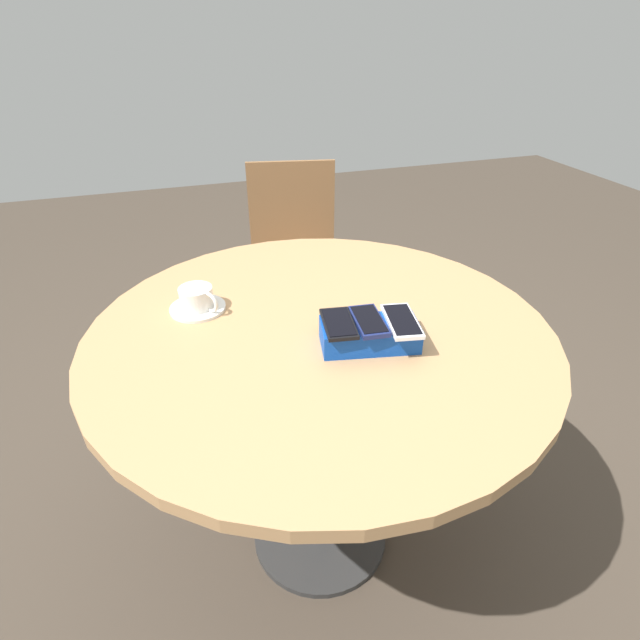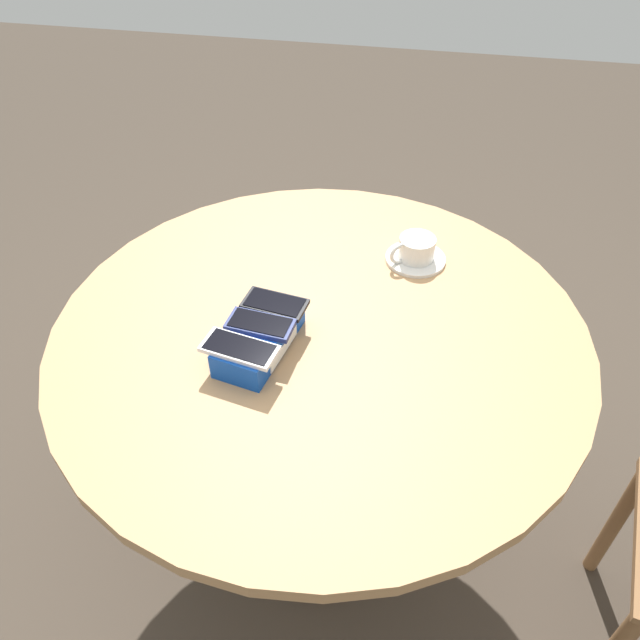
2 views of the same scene
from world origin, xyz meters
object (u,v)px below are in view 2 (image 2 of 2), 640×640
(phone_box, at_px, (260,338))
(phone_white, at_px, (239,348))
(phone_navy, at_px, (260,324))
(saucer, at_px, (415,259))
(coffee_cup, at_px, (416,248))
(phone_black, at_px, (275,304))
(round_table, at_px, (320,363))

(phone_box, bearing_deg, phone_white, 164.69)
(phone_navy, distance_m, saucer, 0.45)
(phone_box, bearing_deg, saucer, -38.76)
(phone_box, relative_size, coffee_cup, 2.28)
(phone_box, height_order, phone_black, phone_black)
(round_table, relative_size, phone_box, 4.77)
(round_table, xyz_separation_m, phone_box, (-0.08, 0.10, 0.14))
(round_table, xyz_separation_m, coffee_cup, (0.26, -0.17, 0.14))
(coffee_cup, bearing_deg, phone_black, 136.73)
(phone_box, distance_m, phone_black, 0.08)
(round_table, height_order, phone_black, phone_black)
(phone_box, xyz_separation_m, phone_white, (-0.07, 0.02, 0.03))
(round_table, distance_m, coffee_cup, 0.35)
(phone_white, xyz_separation_m, phone_navy, (0.07, -0.02, 0.00))
(coffee_cup, bearing_deg, phone_navy, 141.40)
(phone_black, bearing_deg, phone_navy, 169.17)
(coffee_cup, bearing_deg, round_table, 146.88)
(phone_box, bearing_deg, round_table, -51.99)
(phone_navy, xyz_separation_m, saucer, (0.35, -0.28, -0.06))
(phone_box, xyz_separation_m, phone_navy, (0.00, -0.00, 0.03))
(phone_navy, height_order, phone_black, phone_navy)
(saucer, xyz_separation_m, coffee_cup, (-0.00, 0.00, 0.03))
(round_table, xyz_separation_m, phone_black, (-0.01, 0.09, 0.17))
(saucer, bearing_deg, phone_white, 144.34)
(phone_box, distance_m, coffee_cup, 0.44)
(phone_white, relative_size, saucer, 1.08)
(phone_black, height_order, coffee_cup, phone_black)
(round_table, bearing_deg, phone_black, 98.68)
(phone_black, bearing_deg, coffee_cup, -43.27)
(phone_black, xyz_separation_m, saucer, (0.28, -0.26, -0.06))
(phone_navy, bearing_deg, phone_white, 163.18)
(phone_box, relative_size, phone_black, 1.71)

